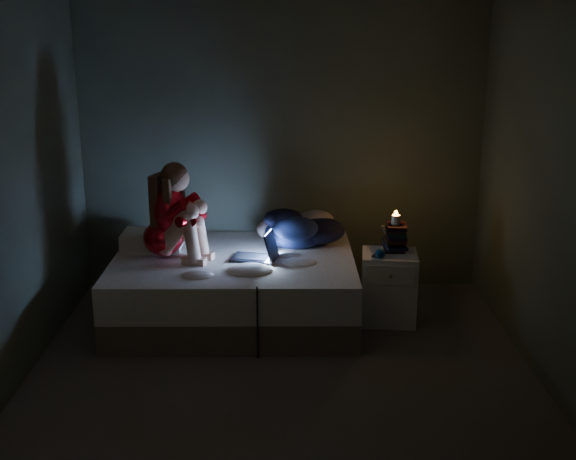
{
  "coord_description": "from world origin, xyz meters",
  "views": [
    {
      "loc": [
        0.02,
        -4.62,
        2.44
      ],
      "look_at": [
        0.05,
        1.0,
        0.8
      ],
      "focal_mm": 45.75,
      "sensor_mm": 36.0,
      "label": 1
    }
  ],
  "objects_px": {
    "woman": "(162,210)",
    "phone": "(380,255)",
    "laptop": "(253,245)",
    "nightstand": "(389,287)",
    "bed": "(234,288)",
    "candle": "(396,219)"
  },
  "relations": [
    {
      "from": "woman",
      "to": "candle",
      "type": "relative_size",
      "value": 10.05
    },
    {
      "from": "candle",
      "to": "phone",
      "type": "height_order",
      "value": "candle"
    },
    {
      "from": "bed",
      "to": "woman",
      "type": "height_order",
      "value": "woman"
    },
    {
      "from": "laptop",
      "to": "nightstand",
      "type": "bearing_deg",
      "value": 13.54
    },
    {
      "from": "woman",
      "to": "phone",
      "type": "relative_size",
      "value": 5.74
    },
    {
      "from": "bed",
      "to": "laptop",
      "type": "xyz_separation_m",
      "value": [
        0.17,
        -0.07,
        0.4
      ]
    },
    {
      "from": "laptop",
      "to": "candle",
      "type": "bearing_deg",
      "value": 17.91
    },
    {
      "from": "phone",
      "to": "woman",
      "type": "bearing_deg",
      "value": -161.41
    },
    {
      "from": "bed",
      "to": "nightstand",
      "type": "height_order",
      "value": "nightstand"
    },
    {
      "from": "woman",
      "to": "candle",
      "type": "distance_m",
      "value": 1.9
    },
    {
      "from": "laptop",
      "to": "phone",
      "type": "bearing_deg",
      "value": 9.95
    },
    {
      "from": "candle",
      "to": "phone",
      "type": "xyz_separation_m",
      "value": [
        -0.14,
        -0.15,
        -0.26
      ]
    },
    {
      "from": "candle",
      "to": "phone",
      "type": "bearing_deg",
      "value": -132.69
    },
    {
      "from": "laptop",
      "to": "bed",
      "type": "bearing_deg",
      "value": 170.71
    },
    {
      "from": "bed",
      "to": "nightstand",
      "type": "bearing_deg",
      "value": -2.7
    },
    {
      "from": "bed",
      "to": "laptop",
      "type": "distance_m",
      "value": 0.43
    },
    {
      "from": "laptop",
      "to": "phone",
      "type": "distance_m",
      "value": 1.02
    },
    {
      "from": "nightstand",
      "to": "phone",
      "type": "relative_size",
      "value": 4.21
    },
    {
      "from": "bed",
      "to": "laptop",
      "type": "height_order",
      "value": "laptop"
    },
    {
      "from": "woman",
      "to": "laptop",
      "type": "xyz_separation_m",
      "value": [
        0.73,
        -0.06,
        -0.28
      ]
    },
    {
      "from": "candle",
      "to": "laptop",
      "type": "bearing_deg",
      "value": -175.22
    },
    {
      "from": "bed",
      "to": "nightstand",
      "type": "distance_m",
      "value": 1.28
    }
  ]
}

